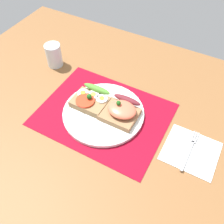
{
  "coord_description": "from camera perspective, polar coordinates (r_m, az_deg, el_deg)",
  "views": [
    {
      "loc": [
        26.51,
        -43.09,
        60.82
      ],
      "look_at": [
        3.0,
        0.0,
        2.87
      ],
      "focal_mm": 40.84,
      "sensor_mm": 36.0,
      "label": 1
    }
  ],
  "objects": [
    {
      "name": "fork",
      "position": [
        0.74,
        17.04,
        -7.91
      ],
      "size": [
        1.62,
        14.02,
        0.32
      ],
      "color": "#B7B7BC",
      "rests_on": "napkin"
    },
    {
      "name": "sandwich_salmon",
      "position": [
        0.76,
        2.12,
        0.3
      ],
      "size": [
        10.54,
        10.4,
        5.6
      ],
      "color": "#946E48",
      "rests_on": "plate"
    },
    {
      "name": "plate",
      "position": [
        0.78,
        -1.92,
        -0.16
      ],
      "size": [
        25.03,
        25.03,
        1.07
      ],
      "primitive_type": "cylinder",
      "color": "white",
      "rests_on": "placemat"
    },
    {
      "name": "drinking_glass",
      "position": [
        0.96,
        -12.88,
        12.3
      ],
      "size": [
        5.62,
        5.62,
        8.41
      ],
      "primitive_type": "cylinder",
      "color": "silver",
      "rests_on": "ground_plane"
    },
    {
      "name": "ground_plane",
      "position": [
        0.8,
        -1.88,
        -1.28
      ],
      "size": [
        120.0,
        90.0,
        3.2
      ],
      "primitive_type": "cube",
      "color": "brown"
    },
    {
      "name": "placemat",
      "position": [
        0.79,
        -1.91,
        -0.48
      ],
      "size": [
        38.86,
        30.31,
        0.3
      ],
      "primitive_type": "cube",
      "color": "maroon",
      "rests_on": "ground_plane"
    },
    {
      "name": "napkin",
      "position": [
        0.74,
        17.24,
        -8.37
      ],
      "size": [
        14.51,
        13.43,
        0.6
      ],
      "primitive_type": "cube",
      "color": "white",
      "rests_on": "ground_plane"
    },
    {
      "name": "sandwich_egg_tomato",
      "position": [
        0.8,
        -4.78,
        2.83
      ],
      "size": [
        10.67,
        9.66,
        4.26
      ],
      "color": "olive",
      "rests_on": "plate"
    }
  ]
}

